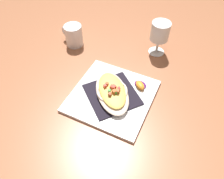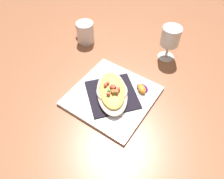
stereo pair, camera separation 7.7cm
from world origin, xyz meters
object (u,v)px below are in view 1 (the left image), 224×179
at_px(gratin_dish, 112,91).
at_px(coffee_mug, 74,36).
at_px(orange_garnish, 140,85).
at_px(stemmed_glass, 160,33).
at_px(square_plate, 112,96).

bearing_deg(gratin_dish, coffee_mug, -137.94).
distance_m(orange_garnish, stemmed_glass, 0.25).
height_order(coffee_mug, stemmed_glass, stemmed_glass).
bearing_deg(gratin_dish, square_plate, -144.67).
height_order(gratin_dish, coffee_mug, coffee_mug).
xyz_separation_m(gratin_dish, orange_garnish, (-0.06, 0.09, -0.01)).
distance_m(square_plate, coffee_mug, 0.36).
bearing_deg(coffee_mug, orange_garnish, 58.76).
bearing_deg(orange_garnish, gratin_dish, -55.76).
bearing_deg(square_plate, coffee_mug, -137.94).
bearing_deg(square_plate, stemmed_glass, 155.78).
xyz_separation_m(coffee_mug, stemmed_glass, (-0.03, 0.37, 0.06)).
distance_m(square_plate, stemmed_glass, 0.33).
height_order(square_plate, stemmed_glass, stemmed_glass).
bearing_deg(gratin_dish, orange_garnish, 124.24).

